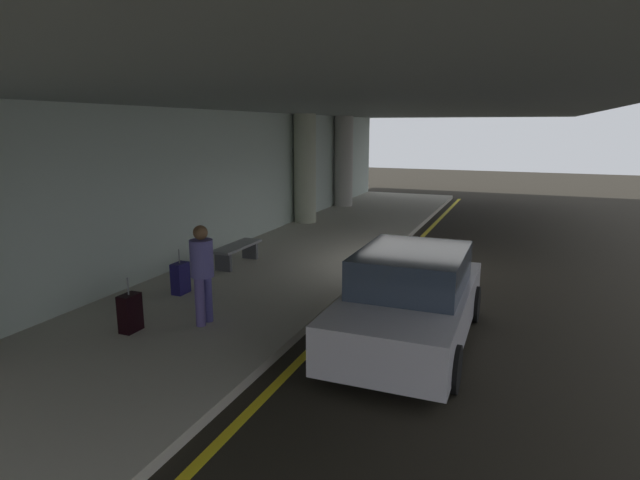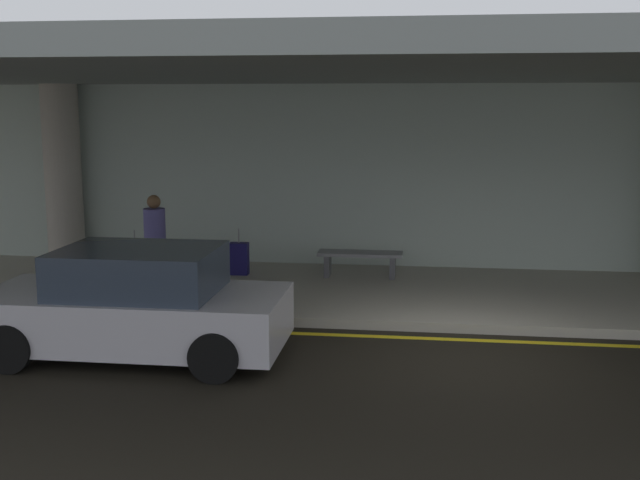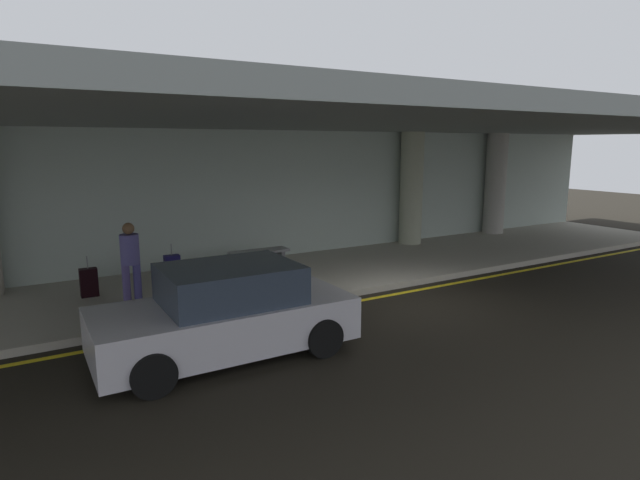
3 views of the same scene
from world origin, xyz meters
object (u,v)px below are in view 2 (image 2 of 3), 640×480
object	(u,v)px
car_silver	(135,305)
support_column_left_mid	(63,174)
bench_metal	(360,259)
suitcase_upright_primary	(239,259)
suitcase_upright_secondary	(135,260)
traveler_with_luggage	(155,235)

from	to	relation	value
car_silver	support_column_left_mid	bearing A→B (deg)	-52.50
bench_metal	suitcase_upright_primary	bearing A→B (deg)	-177.71
suitcase_upright_secondary	bench_metal	xyz separation A→B (m)	(4.24, 0.54, 0.04)
suitcase_upright_primary	suitcase_upright_secondary	xyz separation A→B (m)	(-1.91, -0.44, 0.00)
traveler_with_luggage	suitcase_upright_primary	distance (m)	1.91
suitcase_upright_primary	support_column_left_mid	bearing A→B (deg)	156.08
support_column_left_mid	suitcase_upright_secondary	size ratio (longest dim) A/B	4.06
traveler_with_luggage	bench_metal	size ratio (longest dim) A/B	1.05
support_column_left_mid	suitcase_upright_secondary	distance (m)	2.78
car_silver	bench_metal	xyz separation A→B (m)	(2.66, 4.73, -0.21)
support_column_left_mid	suitcase_upright_primary	distance (m)	4.25
support_column_left_mid	bench_metal	world-z (taller)	support_column_left_mid
support_column_left_mid	car_silver	size ratio (longest dim) A/B	0.89
bench_metal	car_silver	bearing A→B (deg)	-119.37
support_column_left_mid	traveler_with_luggage	world-z (taller)	support_column_left_mid
suitcase_upright_primary	suitcase_upright_secondary	bearing A→B (deg)	-178.98
car_silver	suitcase_upright_primary	size ratio (longest dim) A/B	4.56
traveler_with_luggage	bench_metal	xyz separation A→B (m)	(3.52, 1.45, -0.61)
car_silver	suitcase_upright_primary	xyz separation A→B (m)	(0.33, 4.64, -0.25)
traveler_with_luggage	suitcase_upright_primary	bearing A→B (deg)	-166.69
support_column_left_mid	suitcase_upright_primary	xyz separation A→B (m)	(3.88, -0.82, -1.51)
support_column_left_mid	suitcase_upright_primary	size ratio (longest dim) A/B	4.06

